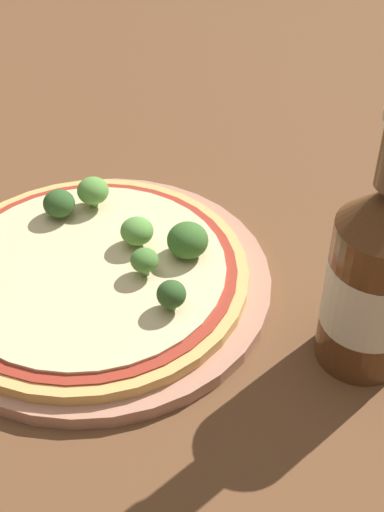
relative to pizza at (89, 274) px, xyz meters
name	(u,v)px	position (x,y,z in m)	size (l,w,h in m)	color
ground_plane	(106,297)	(0.01, 0.00, -0.02)	(3.00, 3.00, 0.00)	brown
plate	(99,282)	(0.00, 0.01, -0.01)	(0.28, 0.28, 0.01)	tan
pizza	(89,274)	(0.00, 0.00, 0.00)	(0.26, 0.26, 0.01)	tan
broccoli_floret_0	(145,261)	(0.04, 0.02, 0.02)	(0.02, 0.02, 0.02)	#6B8E51
broccoli_floret_1	(59,204)	(-0.06, 0.04, 0.02)	(0.03, 0.03, 0.03)	#6B8E51
broccoli_floret_2	(169,296)	(0.08, 0.00, 0.02)	(0.02, 0.02, 0.03)	#6B8E51
broccoli_floret_3	(93,191)	(-0.05, 0.07, 0.02)	(0.03, 0.03, 0.03)	#6B8E51
broccoli_floret_4	(188,240)	(0.06, 0.06, 0.02)	(0.03, 0.03, 0.03)	#6B8E51
broccoli_floret_5	(133,229)	(0.01, 0.05, 0.02)	(0.03, 0.03, 0.03)	#6B8E51
beer_bottle	(375,276)	(0.21, 0.07, 0.06)	(0.07, 0.07, 0.20)	#563319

